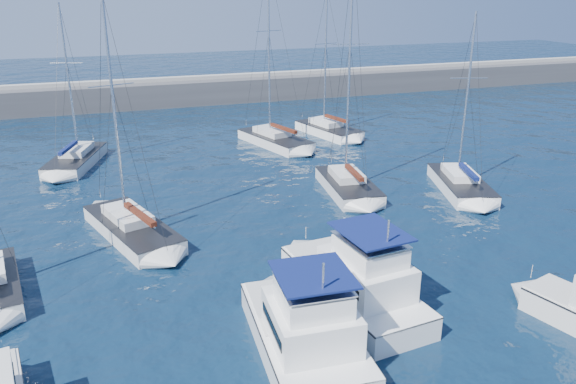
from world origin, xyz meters
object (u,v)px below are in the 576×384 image
object	(u,v)px
motor_yacht_port_inner	(306,331)
sailboat_mid_b	(132,228)
motor_yacht_stbd_inner	(357,283)
sailboat_back_b	(275,139)
sailboat_back_a	(76,159)
sailboat_mid_e	(461,184)
sailboat_back_c	(328,130)
sailboat_mid_d	(348,185)

from	to	relation	value
motor_yacht_port_inner	sailboat_mid_b	bearing A→B (deg)	115.94
motor_yacht_stbd_inner	sailboat_back_b	distance (m)	29.35
motor_yacht_stbd_inner	sailboat_back_b	bearing A→B (deg)	73.87
motor_yacht_stbd_inner	sailboat_mid_b	size ratio (longest dim) A/B	0.65
motor_yacht_stbd_inner	sailboat_back_a	distance (m)	31.22
motor_yacht_stbd_inner	sailboat_back_b	world-z (taller)	sailboat_back_b
motor_yacht_port_inner	sailboat_back_a	world-z (taller)	sailboat_back_a
sailboat_mid_e	sailboat_back_b	bearing A→B (deg)	136.57
sailboat_mid_e	sailboat_back_a	world-z (taller)	sailboat_back_a
motor_yacht_port_inner	sailboat_mid_b	world-z (taller)	sailboat_mid_b
sailboat_mid_b	sailboat_back_c	size ratio (longest dim) A/B	1.01
motor_yacht_stbd_inner	sailboat_mid_b	world-z (taller)	sailboat_mid_b
sailboat_mid_d	sailboat_mid_e	distance (m)	8.57
sailboat_mid_e	sailboat_back_b	xyz separation A→B (m)	(-9.42, 16.84, 0.03)
sailboat_mid_d	sailboat_mid_e	xyz separation A→B (m)	(8.20, -2.49, -0.05)
sailboat_back_c	sailboat_back_a	bearing A→B (deg)	171.06
sailboat_mid_d	sailboat_back_c	distance (m)	17.14
sailboat_back_a	sailboat_mid_e	bearing A→B (deg)	-12.38
sailboat_mid_b	sailboat_back_b	distance (m)	22.67
motor_yacht_stbd_inner	sailboat_mid_e	world-z (taller)	sailboat_mid_e
sailboat_mid_e	sailboat_back_a	xyz separation A→B (m)	(-27.63, 16.20, 0.00)
motor_yacht_stbd_inner	sailboat_mid_b	xyz separation A→B (m)	(-9.77, 11.71, -0.62)
motor_yacht_port_inner	sailboat_mid_b	distance (m)	15.86
motor_yacht_stbd_inner	sailboat_mid_d	bearing A→B (deg)	60.58
motor_yacht_port_inner	sailboat_mid_d	distance (m)	20.17
motor_yacht_port_inner	sailboat_back_b	bearing A→B (deg)	78.28
sailboat_mid_e	sailboat_mid_d	bearing A→B (deg)	-179.52
motor_yacht_port_inner	sailboat_back_c	size ratio (longest dim) A/B	0.58
motor_yacht_port_inner	sailboat_back_b	size ratio (longest dim) A/B	0.49
sailboat_back_b	motor_yacht_port_inner	bearing A→B (deg)	-122.66
sailboat_mid_b	sailboat_back_c	xyz separation A→B (m)	(21.22, 19.17, 0.01)
sailboat_mid_b	sailboat_back_c	world-z (taller)	sailboat_mid_b
motor_yacht_port_inner	sailboat_mid_e	distance (m)	23.59
sailboat_mid_e	sailboat_mid_b	bearing A→B (deg)	-161.77
sailboat_mid_d	sailboat_back_b	world-z (taller)	sailboat_mid_d
sailboat_back_c	sailboat_mid_b	bearing A→B (deg)	-152.86
sailboat_mid_d	sailboat_back_c	xyz separation A→B (m)	(5.24, 16.32, -0.04)
sailboat_back_a	sailboat_mid_d	bearing A→B (deg)	-17.21
sailboat_mid_b	sailboat_mid_e	world-z (taller)	sailboat_mid_b
sailboat_back_b	sailboat_back_c	world-z (taller)	sailboat_back_b
motor_yacht_stbd_inner	sailboat_back_c	size ratio (longest dim) A/B	0.65
motor_yacht_port_inner	sailboat_back_c	world-z (taller)	sailboat_back_c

